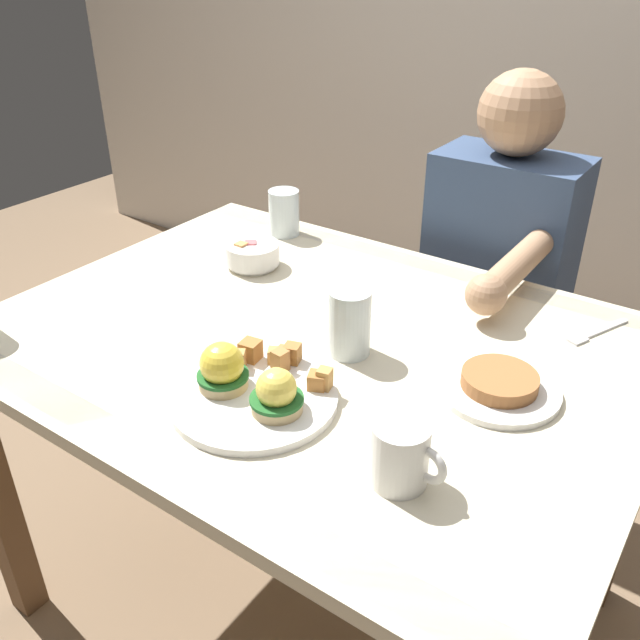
{
  "coord_description": "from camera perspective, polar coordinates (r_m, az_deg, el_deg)",
  "views": [
    {
      "loc": [
        0.62,
        -0.87,
        1.39
      ],
      "look_at": [
        0.02,
        0.0,
        0.78
      ],
      "focal_mm": 37.79,
      "sensor_mm": 36.0,
      "label": 1
    }
  ],
  "objects": [
    {
      "name": "fruit_bowl",
      "position": [
        1.51,
        -5.72,
        5.53
      ],
      "size": [
        0.12,
        0.12,
        0.06
      ],
      "color": "white",
      "rests_on": "dining_table"
    },
    {
      "name": "ground_plane",
      "position": [
        1.76,
        -0.46,
        -22.44
      ],
      "size": [
        6.0,
        6.0,
        0.0
      ],
      "primitive_type": "plane",
      "color": "#7F664C"
    },
    {
      "name": "diner_person",
      "position": [
        1.72,
        14.49,
        3.46
      ],
      "size": [
        0.34,
        0.54,
        1.14
      ],
      "color": "#33333D",
      "rests_on": "ground_plane"
    },
    {
      "name": "coffee_mug",
      "position": [
        0.92,
        6.89,
        -11.09
      ],
      "size": [
        0.11,
        0.08,
        0.09
      ],
      "color": "white",
      "rests_on": "dining_table"
    },
    {
      "name": "eggs_benedict_plate",
      "position": [
        1.08,
        -5.74,
        -5.66
      ],
      "size": [
        0.27,
        0.27,
        0.09
      ],
      "color": "white",
      "rests_on": "dining_table"
    },
    {
      "name": "water_glass_near",
      "position": [
        1.18,
        2.5,
        -0.4
      ],
      "size": [
        0.08,
        0.08,
        0.12
      ],
      "color": "silver",
      "rests_on": "dining_table"
    },
    {
      "name": "water_glass_far",
      "position": [
        1.68,
        -3.06,
        8.89
      ],
      "size": [
        0.08,
        0.08,
        0.11
      ],
      "color": "silver",
      "rests_on": "dining_table"
    },
    {
      "name": "fork",
      "position": [
        1.36,
        22.29,
        -0.99
      ],
      "size": [
        0.08,
        0.15,
        0.0
      ],
      "color": "silver",
      "rests_on": "dining_table"
    },
    {
      "name": "side_plate",
      "position": [
        1.14,
        14.91,
        -5.38
      ],
      "size": [
        0.2,
        0.2,
        0.04
      ],
      "color": "white",
      "rests_on": "dining_table"
    },
    {
      "name": "dining_table",
      "position": [
        1.31,
        -0.57,
        -5.33
      ],
      "size": [
        1.2,
        0.9,
        0.74
      ],
      "color": "beige",
      "rests_on": "ground_plane"
    }
  ]
}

